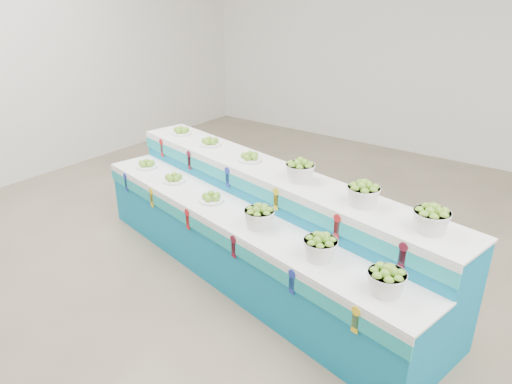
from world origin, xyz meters
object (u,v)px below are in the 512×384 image
at_px(basket_lower_left, 259,216).
at_px(basket_upper_right, 431,219).
at_px(display_stand, 256,226).
at_px(plate_upper_mid, 210,141).

height_order(basket_lower_left, basket_upper_right, basket_upper_right).
height_order(display_stand, basket_lower_left, display_stand).
xyz_separation_m(plate_upper_mid, basket_upper_right, (2.61, -0.55, 0.05)).
bearing_deg(basket_lower_left, plate_upper_mid, 148.19).
distance_m(basket_lower_left, basket_upper_right, 1.42).
distance_m(display_stand, basket_lower_left, 0.51).
xyz_separation_m(display_stand, plate_upper_mid, (-0.98, 0.46, 0.56)).
bearing_deg(basket_upper_right, display_stand, 176.95).
height_order(plate_upper_mid, basket_upper_right, basket_upper_right).
height_order(basket_lower_left, plate_upper_mid, plate_upper_mid).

